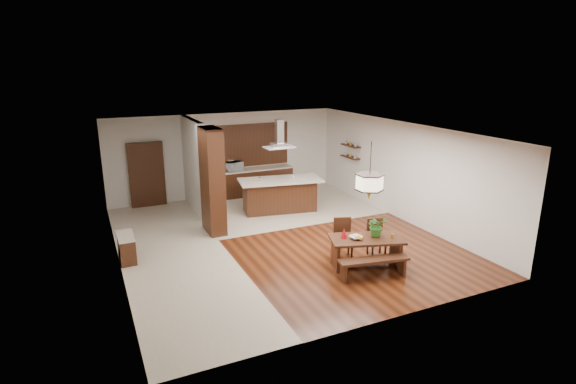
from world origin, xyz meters
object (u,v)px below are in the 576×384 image
dining_chair_right (377,238)px  kitchen_island (280,195)px  dining_chair_left (344,239)px  microwave (234,166)px  dining_bench (373,268)px  range_hood (279,134)px  pendant_lantern (370,171)px  fruit_bowl (356,237)px  foliage_plant (377,226)px  dining_table (366,245)px  hallway_console (127,248)px  island_cup (293,177)px

dining_chair_right → kitchen_island: bearing=113.8°
dining_chair_left → dining_chair_right: size_ratio=1.05×
dining_chair_left → microwave: (-0.76, 5.98, 0.63)m
dining_bench → range_hood: size_ratio=1.74×
pendant_lantern → fruit_bowl: bearing=167.5°
dining_chair_left → fruit_bowl: size_ratio=3.45×
foliage_plant → fruit_bowl: foliage_plant is taller
dining_table → dining_chair_right: (0.55, 0.35, -0.05)m
dining_chair_right → dining_table: bearing=-133.7°
dining_table → microwave: 6.69m
dining_chair_left → hallway_console: bearing=176.2°
hallway_console → island_cup: size_ratio=8.10×
hallway_console → dining_bench: size_ratio=0.56×
kitchen_island → island_cup: bearing=-5.3°
kitchen_island → foliage_plant: bearing=-74.5°
island_cup → fruit_bowl: bearing=-96.5°
range_hood → island_cup: bearing=-15.6°
dining_chair_left → kitchen_island: size_ratio=0.36×
hallway_console → dining_table: bearing=-27.7°
pendant_lantern → kitchen_island: pendant_lantern is taller
dining_chair_right → fruit_bowl: size_ratio=3.27×
dining_table → dining_chair_right: bearing=32.5°
microwave → range_hood: bearing=-83.8°
dining_chair_right → pendant_lantern: 1.90m
dining_bench → island_cup: size_ratio=14.46×
hallway_console → dining_chair_left: dining_chair_left is taller
foliage_plant → range_hood: 4.77m
fruit_bowl → range_hood: size_ratio=0.31×
dining_chair_right → fruit_bowl: 0.90m
pendant_lantern → fruit_bowl: size_ratio=4.71×
range_hood → foliage_plant: bearing=-84.3°
hallway_console → range_hood: range_hood is taller
dining_chair_left → kitchen_island: kitchen_island is taller
hallway_console → dining_table: size_ratio=0.48×
dining_bench → pendant_lantern: bearing=71.8°
kitchen_island → range_hood: range_hood is taller
foliage_plant → kitchen_island: size_ratio=0.18×
dining_bench → pendant_lantern: pendant_lantern is taller
dining_table → dining_bench: dining_table is taller
fruit_bowl → hallway_console: bearing=151.5°
dining_chair_right → range_hood: (-0.73, 4.15, 2.01)m
dining_table → microwave: bearing=98.6°
foliage_plant → kitchen_island: bearing=95.7°
dining_table → fruit_bowl: size_ratio=6.55×
dining_chair_right → foliage_plant: size_ratio=1.86×
dining_chair_right → island_cup: (-0.31, 4.04, 0.64)m
dining_bench → microwave: (-0.80, 7.15, 0.89)m
dining_chair_right → microwave: bearing=117.7°
dining_chair_left → island_cup: (0.47, 3.78, 0.62)m
dining_table → hallway_console: bearing=152.3°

